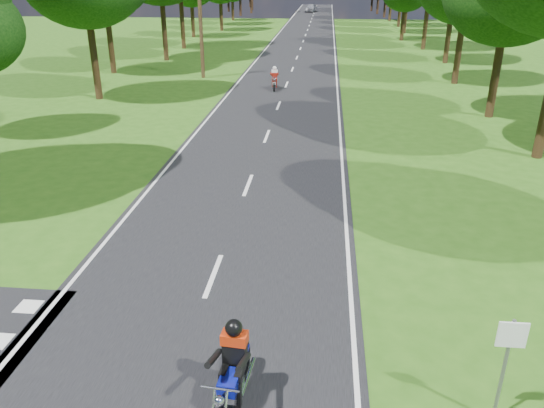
# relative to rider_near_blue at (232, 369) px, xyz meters

# --- Properties ---
(ground) EXTENTS (160.00, 160.00, 0.00)m
(ground) POSITION_rel_rider_near_blue_xyz_m (-1.18, 2.15, -0.83)
(ground) COLOR #275313
(ground) RESTS_ON ground
(main_road) EXTENTS (7.00, 140.00, 0.02)m
(main_road) POSITION_rel_rider_near_blue_xyz_m (-1.18, 52.15, -0.82)
(main_road) COLOR black
(main_road) RESTS_ON ground
(road_markings) EXTENTS (7.40, 140.00, 0.01)m
(road_markings) POSITION_rel_rider_near_blue_xyz_m (-1.32, 50.27, -0.80)
(road_markings) COLOR silver
(road_markings) RESTS_ON main_road
(telegraph_pole) EXTENTS (1.20, 0.26, 8.00)m
(telegraph_pole) POSITION_rel_rider_near_blue_xyz_m (-7.18, 30.15, 3.24)
(telegraph_pole) COLOR #382616
(telegraph_pole) RESTS_ON ground
(road_sign) EXTENTS (0.45, 0.07, 2.00)m
(road_sign) POSITION_rel_rider_near_blue_xyz_m (4.32, 0.13, 0.52)
(road_sign) COLOR slate
(road_sign) RESTS_ON ground
(rider_near_blue) EXTENTS (0.81, 1.99, 1.62)m
(rider_near_blue) POSITION_rel_rider_near_blue_xyz_m (0.00, 0.00, 0.00)
(rider_near_blue) COLOR #0D1798
(rider_near_blue) RESTS_ON main_road
(rider_far_red) EXTENTS (0.67, 1.73, 1.41)m
(rider_far_red) POSITION_rel_rider_near_blue_xyz_m (-1.83, 26.51, -0.10)
(rider_far_red) COLOR maroon
(rider_far_red) RESTS_ON main_road
(distant_car) EXTENTS (2.46, 4.59, 1.48)m
(distant_car) POSITION_rel_rider_near_blue_xyz_m (-1.83, 97.38, -0.07)
(distant_car) COLOR #AAACB1
(distant_car) RESTS_ON main_road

